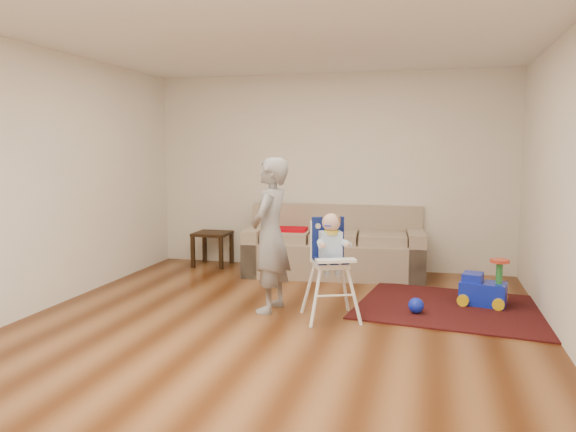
% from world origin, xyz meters
% --- Properties ---
extents(ground, '(5.50, 5.50, 0.00)m').
position_xyz_m(ground, '(0.00, 0.00, 0.00)').
color(ground, '#461F0A').
rests_on(ground, ground).
extents(room_envelope, '(5.04, 5.52, 2.72)m').
position_xyz_m(room_envelope, '(0.00, 0.53, 1.88)').
color(room_envelope, silver).
rests_on(room_envelope, ground).
extents(sofa, '(2.41, 1.16, 0.90)m').
position_xyz_m(sofa, '(0.14, 2.30, 0.45)').
color(sofa, gray).
rests_on(sofa, ground).
extents(side_table, '(0.48, 0.48, 0.48)m').
position_xyz_m(side_table, '(-1.65, 2.44, 0.24)').
color(side_table, black).
rests_on(side_table, ground).
extents(area_rug, '(2.33, 1.88, 0.02)m').
position_xyz_m(area_rug, '(1.74, 0.99, 0.01)').
color(area_rug, '#330C0D').
rests_on(area_rug, ground).
extents(ride_on_toy, '(0.52, 0.42, 0.51)m').
position_xyz_m(ride_on_toy, '(1.95, 1.18, 0.27)').
color(ride_on_toy, '#1024CF').
rests_on(ride_on_toy, area_rug).
extents(toy_ball, '(0.16, 0.16, 0.16)m').
position_xyz_m(toy_ball, '(1.27, 0.67, 0.10)').
color(toy_ball, '#1024CF').
rests_on(toy_ball, area_rug).
extents(high_chair, '(0.64, 0.64, 1.06)m').
position_xyz_m(high_chair, '(0.45, 0.33, 0.51)').
color(high_chair, white).
rests_on(high_chair, ground).
extents(adult, '(0.43, 0.61, 1.58)m').
position_xyz_m(adult, '(-0.20, 0.45, 0.79)').
color(adult, gray).
rests_on(adult, ground).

